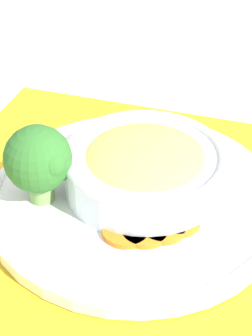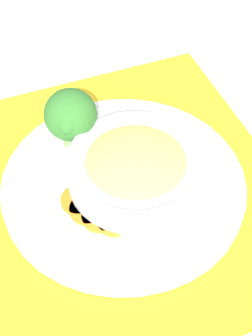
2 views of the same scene
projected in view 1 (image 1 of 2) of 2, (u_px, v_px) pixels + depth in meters
ground_plane at (134, 206)px, 0.64m from camera, size 4.00×4.00×0.00m
placemat at (134, 205)px, 0.64m from camera, size 0.51×0.46×0.00m
plate at (134, 196)px, 0.63m from camera, size 0.33×0.33×0.02m
bowl at (145, 166)px, 0.62m from camera, size 0.18×0.18×0.06m
broccoli_floret at (38, 160)px, 0.59m from camera, size 0.07×0.07×0.09m
carrot_slice_near at (126, 231)px, 0.57m from camera, size 0.05×0.05×0.01m
carrot_slice_middle at (145, 231)px, 0.57m from camera, size 0.05×0.05×0.01m
carrot_slice_far at (163, 227)px, 0.58m from camera, size 0.05×0.05×0.01m
carrot_slice_extra at (178, 220)px, 0.59m from camera, size 0.05×0.05×0.01m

